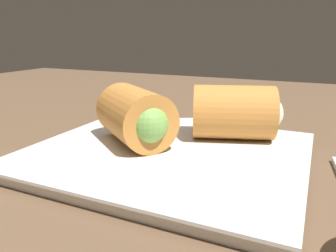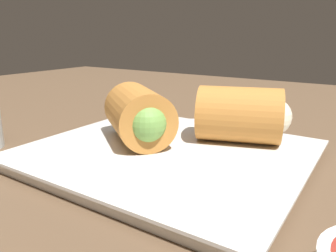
# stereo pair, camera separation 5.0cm
# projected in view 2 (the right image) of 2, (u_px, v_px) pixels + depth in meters

# --- Properties ---
(table_surface) EXTENTS (1.80, 1.40, 0.02)m
(table_surface) POSITION_uv_depth(u_px,v_px,m) (181.00, 166.00, 0.38)
(table_surface) COLOR brown
(table_surface) RESTS_ON ground
(serving_plate) EXTENTS (0.29, 0.25, 0.01)m
(serving_plate) POSITION_uv_depth(u_px,v_px,m) (168.00, 155.00, 0.36)
(serving_plate) COLOR silver
(serving_plate) RESTS_ON table_surface
(roll_front_left) EXTENTS (0.11, 0.09, 0.06)m
(roll_front_left) POSITION_uv_depth(u_px,v_px,m) (244.00, 115.00, 0.38)
(roll_front_left) COLOR #B77533
(roll_front_left) RESTS_ON serving_plate
(roll_front_right) EXTENTS (0.11, 0.11, 0.06)m
(roll_front_right) POSITION_uv_depth(u_px,v_px,m) (140.00, 116.00, 0.37)
(roll_front_right) COLOR #B77533
(roll_front_right) RESTS_ON serving_plate
(spoon) EXTENTS (0.19, 0.11, 0.01)m
(spoon) POSITION_uv_depth(u_px,v_px,m) (239.00, 119.00, 0.52)
(spoon) COLOR silver
(spoon) RESTS_ON table_surface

